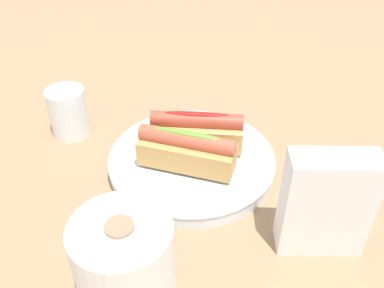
{
  "coord_description": "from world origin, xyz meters",
  "views": [
    {
      "loc": [
        -0.15,
        0.51,
        0.45
      ],
      "look_at": [
        -0.0,
        -0.0,
        0.05
      ],
      "focal_mm": 38.74,
      "sensor_mm": 36.0,
      "label": 1
    }
  ],
  "objects": [
    {
      "name": "hotdog_back",
      "position": [
        -0.0,
        0.03,
        0.06
      ],
      "size": [
        0.15,
        0.05,
        0.06
      ],
      "color": "tan",
      "rests_on": "serving_bowl"
    },
    {
      "name": "serving_bowl",
      "position": [
        -0.0,
        -0.0,
        0.02
      ],
      "size": [
        0.27,
        0.27,
        0.03
      ],
      "color": "silver",
      "rests_on": "ground_plane"
    },
    {
      "name": "paper_towel_roll",
      "position": [
        -0.0,
        0.26,
        0.07
      ],
      "size": [
        0.11,
        0.11,
        0.13
      ],
      "color": "white",
      "rests_on": "ground_plane"
    },
    {
      "name": "ground_plane",
      "position": [
        0.0,
        0.0,
        0.0
      ],
      "size": [
        2.4,
        2.4,
        0.0
      ],
      "primitive_type": "plane",
      "color": "#9E7A56"
    },
    {
      "name": "napkin_box",
      "position": [
        -0.21,
        0.1,
        0.07
      ],
      "size": [
        0.12,
        0.07,
        0.15
      ],
      "primitive_type": "cube",
      "rotation": [
        0.0,
        0.0,
        0.27
      ],
      "color": "white",
      "rests_on": "ground_plane"
    },
    {
      "name": "hotdog_front",
      "position": [
        0.0,
        -0.03,
        0.06
      ],
      "size": [
        0.16,
        0.08,
        0.06
      ],
      "color": "tan",
      "rests_on": "serving_bowl"
    },
    {
      "name": "water_glass",
      "position": [
        0.24,
        -0.03,
        0.04
      ],
      "size": [
        0.07,
        0.07,
        0.09
      ],
      "color": "white",
      "rests_on": "ground_plane"
    }
  ]
}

